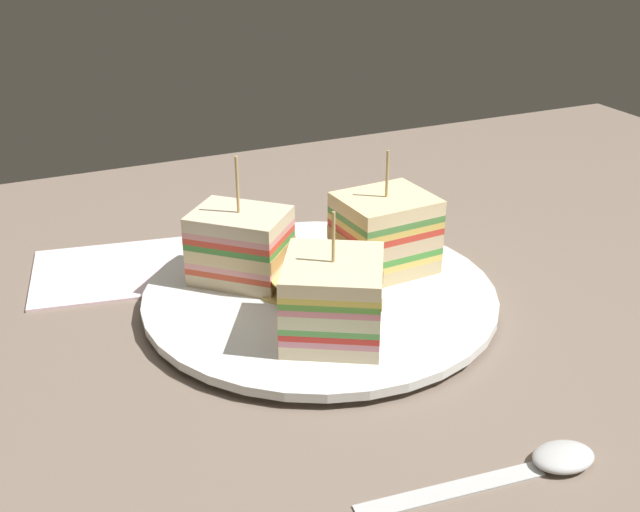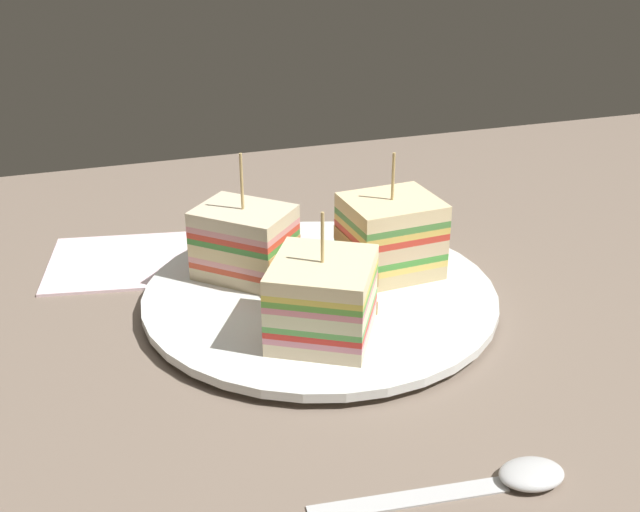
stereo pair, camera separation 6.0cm
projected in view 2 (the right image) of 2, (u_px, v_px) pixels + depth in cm
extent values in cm
cube|color=#796759|center=(320.00, 314.00, 62.24)|extent=(129.28, 79.37, 1.80)
cylinder|color=white|center=(320.00, 301.00, 61.73)|extent=(17.25, 17.25, 0.57)
cylinder|color=white|center=(320.00, 294.00, 61.45)|extent=(27.82, 27.82, 0.70)
cube|color=beige|center=(246.00, 268.00, 63.58)|extent=(9.08, 8.99, 1.09)
cube|color=#9E7242|center=(284.00, 277.00, 62.22)|extent=(3.89, 4.14, 1.09)
cube|color=#D44A2D|center=(245.00, 260.00, 63.24)|extent=(9.08, 8.99, 0.50)
cube|color=pink|center=(245.00, 254.00, 63.02)|extent=(9.08, 8.99, 0.50)
cube|color=beige|center=(245.00, 245.00, 62.67)|extent=(9.08, 8.99, 1.09)
cube|color=#B2844C|center=(284.00, 253.00, 61.32)|extent=(3.89, 4.14, 1.09)
cube|color=#448B3B|center=(244.00, 236.00, 62.33)|extent=(9.08, 8.99, 0.50)
cube|color=#DE4431|center=(244.00, 230.00, 62.11)|extent=(9.08, 8.99, 0.50)
cube|color=pink|center=(244.00, 225.00, 61.89)|extent=(9.08, 8.99, 0.50)
cube|color=beige|center=(243.00, 215.00, 61.55)|extent=(9.08, 8.99, 1.09)
cylinder|color=tan|center=(242.00, 182.00, 60.32)|extent=(0.24, 0.24, 4.59)
cube|color=beige|center=(322.00, 328.00, 55.05)|extent=(9.48, 9.68, 1.01)
cube|color=#9E7242|center=(332.00, 304.00, 58.20)|extent=(5.89, 3.53, 1.01)
cube|color=pink|center=(322.00, 320.00, 54.73)|extent=(9.48, 9.68, 0.45)
cube|color=red|center=(322.00, 314.00, 54.54)|extent=(9.48, 9.68, 0.45)
cube|color=#5CA951|center=(322.00, 308.00, 54.34)|extent=(9.48, 9.68, 0.45)
cube|color=beige|center=(322.00, 299.00, 54.03)|extent=(9.48, 9.68, 1.01)
cube|color=#B2844C|center=(332.00, 276.00, 57.18)|extent=(5.89, 3.53, 1.01)
cube|color=pink|center=(322.00, 290.00, 53.71)|extent=(9.48, 9.68, 0.45)
cube|color=#5EA53E|center=(322.00, 284.00, 53.52)|extent=(9.48, 9.68, 0.45)
cube|color=#E4D051|center=(322.00, 278.00, 53.32)|extent=(9.48, 9.68, 0.45)
cube|color=beige|center=(322.00, 269.00, 53.00)|extent=(9.48, 9.68, 1.01)
cylinder|color=tan|center=(322.00, 238.00, 51.99)|extent=(0.24, 0.24, 3.67)
cube|color=beige|center=(389.00, 264.00, 64.16)|extent=(7.69, 6.76, 1.19)
cube|color=#B2844C|center=(350.00, 271.00, 62.96)|extent=(0.71, 6.17, 1.19)
cube|color=#EBCD62|center=(390.00, 255.00, 63.79)|extent=(7.69, 6.76, 0.55)
cube|color=green|center=(390.00, 249.00, 63.55)|extent=(7.69, 6.76, 0.55)
cube|color=beige|center=(390.00, 239.00, 63.17)|extent=(7.69, 6.76, 1.19)
cube|color=#B2844C|center=(350.00, 246.00, 61.97)|extent=(0.71, 6.17, 1.19)
cube|color=red|center=(391.00, 229.00, 62.80)|extent=(7.69, 6.76, 0.55)
cube|color=#E6C158|center=(391.00, 223.00, 62.56)|extent=(7.69, 6.76, 0.55)
cube|color=#508F44|center=(391.00, 217.00, 62.32)|extent=(7.69, 6.76, 0.55)
cube|color=beige|center=(392.00, 206.00, 61.95)|extent=(7.69, 6.76, 1.19)
cylinder|color=tan|center=(393.00, 176.00, 60.85)|extent=(0.24, 0.24, 3.87)
cylinder|color=#E9CD70|center=(285.00, 287.00, 61.19)|extent=(5.33, 5.28, 1.07)
cylinder|color=#EECC61|center=(300.00, 282.00, 60.76)|extent=(4.73, 4.71, 0.90)
cylinder|color=#EFBF6D|center=(316.00, 288.00, 58.83)|extent=(4.41, 4.48, 1.26)
cylinder|color=#F4D679|center=(300.00, 286.00, 58.83)|extent=(5.14, 5.13, 0.87)
cylinder|color=#D5BC62|center=(298.00, 277.00, 59.95)|extent=(4.37, 4.34, 0.83)
cube|color=silver|center=(409.00, 498.00, 42.14)|extent=(11.29, 2.37, 0.25)
ellipsoid|color=silver|center=(531.00, 474.00, 43.32)|extent=(4.02, 3.09, 1.00)
cube|color=white|center=(125.00, 260.00, 68.57)|extent=(14.94, 13.26, 0.50)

